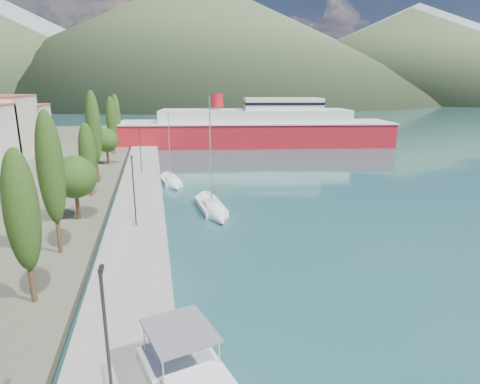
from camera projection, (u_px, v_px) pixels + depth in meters
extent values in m
plane|color=#235255|center=(174.00, 123.00, 136.00)|extent=(1400.00, 1400.00, 0.00)
cube|color=gray|center=(140.00, 196.00, 45.27)|extent=(5.00, 88.00, 0.80)
cone|color=gray|center=(202.00, 37.00, 658.10)|extent=(760.00, 760.00, 180.00)
cone|color=gray|center=(415.00, 49.00, 656.88)|extent=(640.00, 640.00, 140.00)
cone|color=#415231|center=(197.00, 38.00, 393.83)|extent=(480.00, 480.00, 115.00)
cone|color=#415231|center=(407.00, 54.00, 422.93)|extent=(420.00, 420.00, 90.00)
cube|color=beige|center=(0.00, 128.00, 66.62)|extent=(9.00, 13.00, 10.00)
cube|color=silver|center=(21.00, 127.00, 77.26)|extent=(9.00, 10.00, 8.00)
cube|color=#9E5138|center=(18.00, 105.00, 76.20)|extent=(9.20, 10.20, 0.30)
cylinder|color=#47301E|center=(33.00, 286.00, 22.40)|extent=(0.30, 0.30, 1.93)
ellipsoid|color=#274214|center=(22.00, 211.00, 21.27)|extent=(1.80, 1.80, 6.85)
cylinder|color=#47301E|center=(59.00, 238.00, 28.98)|extent=(0.30, 0.30, 2.26)
ellipsoid|color=#274214|center=(51.00, 168.00, 27.65)|extent=(1.80, 1.80, 8.03)
cylinder|color=#47301E|center=(78.00, 206.00, 36.32)|extent=(0.36, 0.36, 2.40)
sphere|color=#274214|center=(75.00, 177.00, 35.61)|extent=(3.83, 3.83, 3.83)
cylinder|color=#47301E|center=(91.00, 188.00, 44.12)|extent=(0.30, 0.30, 1.77)
ellipsoid|color=#274214|center=(87.00, 152.00, 43.09)|extent=(1.80, 1.80, 6.26)
cylinder|color=#47301E|center=(98.00, 173.00, 50.14)|extent=(0.30, 0.30, 2.48)
ellipsoid|color=#274214|center=(94.00, 127.00, 48.69)|extent=(1.80, 1.80, 8.80)
cylinder|color=#47301E|center=(108.00, 157.00, 61.62)|extent=(0.36, 0.36, 2.28)
sphere|color=#274214|center=(106.00, 140.00, 60.95)|extent=(3.65, 3.65, 3.65)
cylinder|color=#47301E|center=(114.00, 147.00, 71.37)|extent=(0.30, 0.30, 2.20)
ellipsoid|color=#274214|center=(111.00, 119.00, 70.08)|extent=(1.80, 1.80, 7.81)
cylinder|color=#47301E|center=(118.00, 140.00, 80.24)|extent=(0.30, 0.30, 2.26)
ellipsoid|color=#274214|center=(116.00, 114.00, 78.91)|extent=(1.80, 1.80, 8.03)
cylinder|color=#2D2D33|center=(108.00, 354.00, 13.39)|extent=(0.12, 0.12, 6.00)
cube|color=#2D2D33|center=(101.00, 269.00, 12.85)|extent=(0.15, 0.50, 0.12)
cylinder|color=#2D2D33|center=(134.00, 192.00, 33.86)|extent=(0.12, 0.12, 6.00)
cube|color=#2D2D33|center=(132.00, 156.00, 33.32)|extent=(0.15, 0.50, 0.12)
cylinder|color=#2D2D33|center=(140.00, 151.00, 54.87)|extent=(0.12, 0.12, 6.00)
cube|color=#2D2D33|center=(139.00, 129.00, 54.34)|extent=(0.15, 0.50, 0.12)
cube|color=slate|center=(180.00, 330.00, 16.33)|extent=(3.28, 3.61, 0.11)
cube|color=silver|center=(211.00, 207.00, 41.62)|extent=(2.73, 6.43, 0.89)
cube|color=silver|center=(211.00, 203.00, 41.09)|extent=(1.54, 2.61, 0.34)
cylinder|color=silver|center=(210.00, 152.00, 39.73)|extent=(0.12, 0.12, 10.83)
cone|color=silver|center=(220.00, 219.00, 37.90)|extent=(2.48, 3.09, 2.26)
cube|color=silver|center=(171.00, 182.00, 52.70)|extent=(2.81, 5.15, 0.84)
cube|color=silver|center=(171.00, 178.00, 52.26)|extent=(1.55, 2.12, 0.33)
cylinder|color=silver|center=(170.00, 147.00, 51.22)|extent=(0.12, 0.12, 8.40)
cone|color=silver|center=(175.00, 187.00, 49.86)|extent=(2.44, 2.56, 2.15)
cube|color=#AD161F|center=(254.00, 135.00, 85.86)|extent=(58.38, 20.95, 5.52)
cube|color=silver|center=(255.00, 122.00, 85.14)|extent=(58.83, 21.36, 0.30)
cube|color=silver|center=(255.00, 117.00, 84.84)|extent=(40.55, 16.09, 2.96)
cube|color=silver|center=(283.00, 104.00, 84.44)|extent=(17.00, 9.84, 2.37)
cylinder|color=#AD161F|center=(217.00, 100.00, 83.60)|extent=(2.57, 2.57, 2.76)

